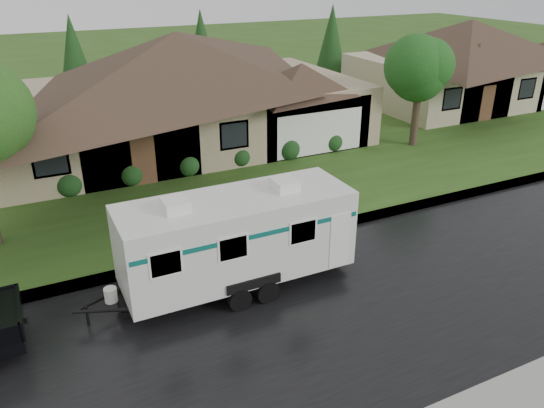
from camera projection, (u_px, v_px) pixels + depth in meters
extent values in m
plane|color=#2D4D18|center=(261.00, 284.00, 15.95)|extent=(140.00, 140.00, 0.00)
cube|color=black|center=(292.00, 320.00, 14.32)|extent=(140.00, 8.00, 0.01)
cube|color=gray|center=(232.00, 248.00, 17.76)|extent=(140.00, 0.50, 0.15)
cube|color=#2D4D18|center=(142.00, 143.00, 28.17)|extent=(140.00, 26.00, 0.15)
cube|color=gray|center=(182.00, 114.00, 27.50)|extent=(18.00, 10.00, 3.00)
pyramid|color=#3B2820|center=(176.00, 31.00, 25.79)|extent=(19.44, 10.80, 2.60)
cube|color=gray|center=(301.00, 118.00, 27.27)|extent=(5.76, 4.00, 2.70)
cube|color=tan|center=(464.00, 78.00, 35.90)|extent=(14.00, 9.00, 3.00)
pyramid|color=#3B2820|center=(473.00, 19.00, 34.32)|extent=(15.12, 9.72, 2.30)
cube|color=tan|center=(538.00, 82.00, 35.60)|extent=(4.48, 4.00, 2.70)
cylinder|color=#382B1E|center=(415.00, 122.00, 27.15)|extent=(0.39, 0.39, 2.38)
sphere|color=#23601F|center=(421.00, 71.00, 26.07)|extent=(3.29, 3.29, 3.29)
sphere|color=#143814|center=(69.00, 182.00, 21.56)|extent=(1.00, 1.00, 1.00)
sphere|color=#143814|center=(131.00, 173.00, 22.57)|extent=(1.00, 1.00, 1.00)
sphere|color=#143814|center=(188.00, 164.00, 23.57)|extent=(1.00, 1.00, 1.00)
sphere|color=#143814|center=(240.00, 155.00, 24.58)|extent=(1.00, 1.00, 1.00)
sphere|color=#143814|center=(288.00, 148.00, 25.59)|extent=(1.00, 1.00, 1.00)
sphere|color=#143814|center=(332.00, 141.00, 26.59)|extent=(1.00, 1.00, 1.00)
cube|color=silver|center=(237.00, 236.00, 15.16)|extent=(6.66, 2.28, 2.33)
cube|color=black|center=(238.00, 275.00, 15.71)|extent=(7.04, 1.14, 0.13)
cube|color=#0C5650|center=(236.00, 220.00, 14.95)|extent=(6.52, 2.30, 0.13)
cube|color=white|center=(175.00, 205.00, 13.93)|extent=(0.67, 0.76, 0.30)
cube|color=white|center=(285.00, 184.00, 15.22)|extent=(0.67, 0.76, 0.30)
cylinder|color=black|center=(240.00, 299.00, 14.64)|extent=(0.67, 0.23, 0.67)
cylinder|color=black|center=(212.00, 262.00, 16.47)|extent=(0.67, 0.23, 0.67)
cylinder|color=black|center=(267.00, 292.00, 14.98)|extent=(0.67, 0.23, 0.67)
cylinder|color=black|center=(237.00, 256.00, 16.81)|extent=(0.67, 0.23, 0.67)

